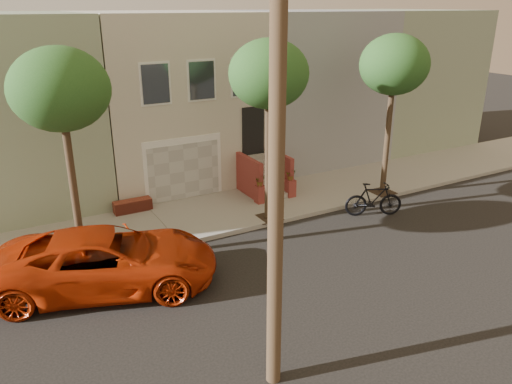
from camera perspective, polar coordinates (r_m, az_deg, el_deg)
ground at (r=14.81m, az=5.64°, el=-9.57°), size 90.00×90.00×0.00m
sidewalk at (r=18.93m, az=-3.51°, el=-2.23°), size 40.00×3.70×0.15m
house_row at (r=23.17m, az=-10.10°, el=10.97°), size 33.10×11.70×7.00m
tree_left at (r=14.62m, az=-21.50°, el=10.71°), size 2.70×2.57×6.30m
tree_mid at (r=16.77m, az=1.47°, el=13.21°), size 2.70×2.57×6.30m
tree_right at (r=20.10m, az=15.53°, el=13.74°), size 2.70×2.57×6.30m
pickup_truck at (r=14.43m, az=-16.70°, el=-7.49°), size 6.59×4.58×1.67m
motorcycle at (r=19.02m, az=13.31°, el=-0.82°), size 2.20×1.45×1.29m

